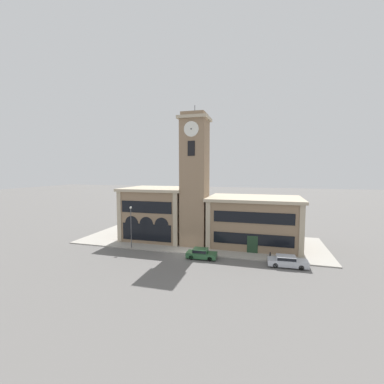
{
  "coord_description": "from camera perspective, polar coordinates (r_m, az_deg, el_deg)",
  "views": [
    {
      "loc": [
        10.51,
        -34.19,
        11.94
      ],
      "look_at": [
        0.1,
        2.81,
        8.71
      ],
      "focal_mm": 24.0,
      "sensor_mm": 36.0,
      "label": 1
    }
  ],
  "objects": [
    {
      "name": "sidewalk_kerb",
      "position": [
        44.2,
        1.39,
        -10.76
      ],
      "size": [
        39.95,
        14.14,
        0.15
      ],
      "color": "#A39E93",
      "rests_on": "ground_plane"
    },
    {
      "name": "clock_tower",
      "position": [
        40.36,
        0.6,
        2.66
      ],
      "size": [
        4.6,
        4.6,
        21.93
      ],
      "color": "#897056",
      "rests_on": "ground_plane"
    },
    {
      "name": "bollard",
      "position": [
        36.34,
        16.96,
        -13.48
      ],
      "size": [
        0.18,
        0.18,
        1.06
      ],
      "color": "black",
      "rests_on": "sidewalk_kerb"
    },
    {
      "name": "parked_car_mid",
      "position": [
        35.01,
        20.37,
        -14.19
      ],
      "size": [
        4.82,
        1.95,
        1.37
      ],
      "rotation": [
        0.0,
        0.0,
        0.03
      ],
      "color": "#B2B7C1",
      "rests_on": "ground_plane"
    },
    {
      "name": "town_hall_right_wing",
      "position": [
        42.43,
        13.62,
        -6.27
      ],
      "size": [
        14.43,
        10.03,
        7.73
      ],
      "color": "#897056",
      "rests_on": "ground_plane"
    },
    {
      "name": "street_lamp",
      "position": [
        40.35,
        -13.41,
        -6.3
      ],
      "size": [
        0.36,
        0.36,
        6.34
      ],
      "color": "#4C4C51",
      "rests_on": "sidewalk_kerb"
    },
    {
      "name": "town_hall_left_wing",
      "position": [
        45.96,
        -7.59,
        -4.56
      ],
      "size": [
        11.17,
        10.03,
        8.93
      ],
      "color": "#897056",
      "rests_on": "ground_plane"
    },
    {
      "name": "parked_car_near",
      "position": [
        35.79,
        2.06,
        -13.48
      ],
      "size": [
        4.12,
        1.89,
        1.37
      ],
      "rotation": [
        0.0,
        0.0,
        0.03
      ],
      "color": "#285633",
      "rests_on": "ground_plane"
    },
    {
      "name": "ground_plane",
      "position": [
        37.71,
        -1.35,
        -13.65
      ],
      "size": [
        300.0,
        300.0,
        0.0
      ],
      "primitive_type": "plane",
      "color": "#605E5B"
    }
  ]
}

